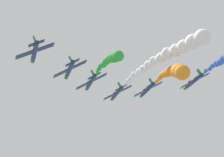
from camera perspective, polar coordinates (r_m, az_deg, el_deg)
airplane_lead at (r=118.89m, az=0.68°, el=-2.00°), size 8.41×10.35×5.19m
smoke_trail_lead at (r=95.10m, az=8.84°, el=3.84°), size 10.82×31.69×3.61m
airplane_left_inner at (r=110.37m, az=-2.95°, el=-0.44°), size 8.27×10.35×5.41m
smoke_trail_left_inner at (r=92.05m, az=-0.08°, el=2.69°), size 2.68×18.47×4.89m
airplane_right_inner at (r=115.85m, az=4.91°, el=-1.52°), size 8.40×10.35×5.20m
smoke_trail_right_inner at (r=94.35m, az=8.78°, el=0.95°), size 4.73×23.16×8.56m
airplane_left_outer at (r=102.84m, az=-5.90°, el=1.28°), size 8.23×10.35×5.49m
airplane_right_outer at (r=111.49m, az=11.23°, el=-0.34°), size 8.44×10.35×5.12m
airplane_trailing at (r=95.92m, az=-10.65°, el=3.70°), size 8.57×10.35×4.88m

